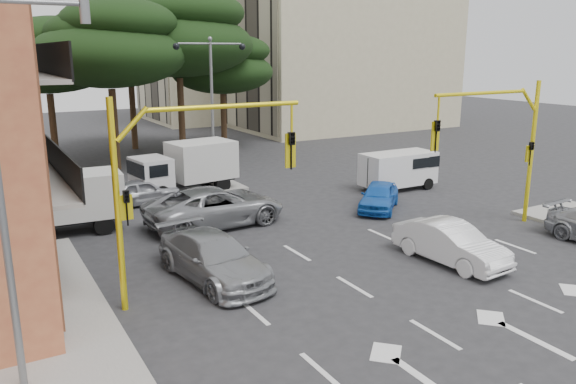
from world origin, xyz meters
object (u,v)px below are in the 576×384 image
signal_mast_right (505,135)px  street_lamp_center (211,84)px  van_white (398,171)px  box_truck_a (61,204)px  signal_mast_left (179,170)px  car_silver_cross_b (141,191)px  street_lamp_left (10,178)px  box_truck_b (185,168)px  car_silver_cross_a (216,206)px  car_silver_wagon (213,258)px  car_white_hatch (450,243)px  car_blue_compact (379,196)px

signal_mast_right → street_lamp_center: 15.65m
van_white → box_truck_a: box_truck_a is taller
signal_mast_right → signal_mast_left: bearing=180.0°
van_white → car_silver_cross_b: bearing=-105.9°
street_lamp_left → box_truck_b: 17.76m
car_silver_cross_b → van_white: bearing=-112.1°
street_lamp_left → street_lamp_center: size_ratio=1.03×
car_silver_cross_a → van_white: van_white is taller
car_silver_cross_a → car_silver_wagon: bearing=152.8°
street_lamp_left → street_lamp_center: 20.42m
car_silver_cross_b → van_white: (12.68, -3.76, 0.37)m
car_white_hatch → box_truck_b: box_truck_b is taller
car_silver_cross_b → car_silver_cross_a: bearing=-165.7°
van_white → street_lamp_left: bearing=-61.0°
street_lamp_center → car_silver_cross_b: street_lamp_center is taller
car_silver_cross_b → van_white: van_white is taller
signal_mast_right → street_lamp_center: bearing=115.9°
street_lamp_center → box_truck_a: size_ratio=1.58×
box_truck_b → street_lamp_center: bearing=-57.9°
signal_mast_left → car_white_hatch: size_ratio=1.41×
car_blue_compact → box_truck_a: 13.78m
box_truck_a → van_white: bearing=-89.1°
signal_mast_right → signal_mast_left: same height
signal_mast_right → car_silver_cross_b: bearing=137.0°
car_silver_cross_b → van_white: size_ratio=0.93×
signal_mast_right → car_silver_wagon: (-12.35, 0.80, -3.15)m
signal_mast_left → car_white_hatch: signal_mast_left is taller
street_lamp_center → street_lamp_left: bearing=-123.6°
street_lamp_left → signal_mast_right: bearing=9.4°
street_lamp_center → box_truck_a: 11.51m
van_white → car_silver_wagon: bearing=-63.4°
box_truck_a → signal_mast_right: bearing=-113.2°
van_white → box_truck_a: 16.71m
signal_mast_right → street_lamp_center: size_ratio=0.77×
signal_mast_right → car_blue_compact: size_ratio=1.59×
signal_mast_right → street_lamp_left: bearing=-170.6°
car_silver_wagon → box_truck_b: size_ratio=0.94×
car_white_hatch → van_white: size_ratio=1.06×
car_blue_compact → car_silver_cross_b: bearing=-167.3°
car_white_hatch → van_white: (5.54, 9.17, 0.31)m
street_lamp_center → car_white_hatch: street_lamp_center is taller
car_blue_compact → car_silver_wagon: car_silver_wagon is taller
street_lamp_left → car_white_hatch: bearing=4.5°
signal_mast_left → car_silver_wagon: bearing=32.2°
car_white_hatch → van_white: bearing=55.0°
signal_mast_left → car_white_hatch: (8.95, -1.93, -3.18)m
car_silver_wagon → box_truck_a: size_ratio=1.02×
street_lamp_left → van_white: bearing=28.3°
car_white_hatch → car_blue_compact: bearing=67.9°
car_silver_wagon → signal_mast_left: bearing=-154.9°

